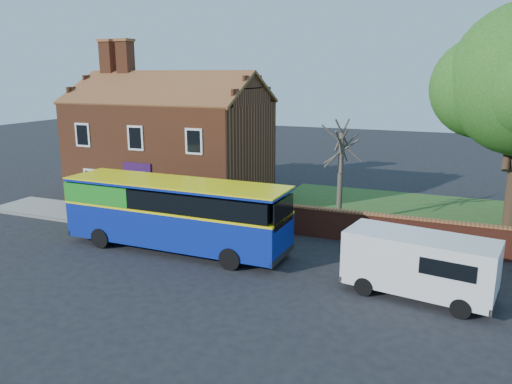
% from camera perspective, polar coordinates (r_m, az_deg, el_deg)
% --- Properties ---
extents(ground, '(120.00, 120.00, 0.00)m').
position_cam_1_polar(ground, '(22.22, -9.55, -8.95)').
color(ground, black).
rests_on(ground, ground).
extents(pavement, '(18.00, 3.50, 0.12)m').
position_cam_1_polar(pavement, '(30.49, -15.04, -2.90)').
color(pavement, gray).
rests_on(pavement, ground).
extents(kerb, '(18.00, 0.15, 0.14)m').
position_cam_1_polar(kerb, '(29.18, -17.12, -3.75)').
color(kerb, slate).
rests_on(kerb, ground).
extents(grass_strip, '(26.00, 12.00, 0.04)m').
position_cam_1_polar(grass_strip, '(31.50, 25.12, -3.29)').
color(grass_strip, '#426B28').
rests_on(grass_strip, ground).
extents(shop_building, '(12.30, 8.13, 10.50)m').
position_cam_1_polar(shop_building, '(34.40, -9.61, 4.92)').
color(shop_building, brown).
rests_on(shop_building, ground).
extents(boundary_wall, '(22.00, 0.38, 1.60)m').
position_cam_1_polar(boundary_wall, '(25.53, 25.76, -5.22)').
color(boundary_wall, maroon).
rests_on(boundary_wall, ground).
extents(bus, '(11.17, 3.02, 3.38)m').
position_cam_1_polar(bus, '(24.49, -9.88, -2.10)').
color(bus, '#0D2393').
rests_on(bus, ground).
extents(van_near, '(5.81, 3.06, 2.43)m').
position_cam_1_polar(van_near, '(20.16, 18.20, -7.68)').
color(van_near, white).
rests_on(van_near, ground).
extents(bare_tree, '(2.13, 2.54, 5.68)m').
position_cam_1_polar(bare_tree, '(28.14, 9.62, 2.02)').
color(bare_tree, '#4C4238').
rests_on(bare_tree, ground).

